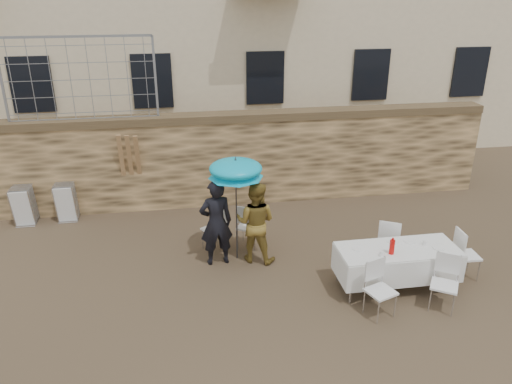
{
  "coord_description": "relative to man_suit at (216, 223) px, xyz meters",
  "views": [
    {
      "loc": [
        -0.99,
        -6.34,
        5.05
      ],
      "look_at": [
        0.4,
        2.2,
        1.4
      ],
      "focal_mm": 35.0,
      "sensor_mm": 36.0,
      "label": 1
    }
  ],
  "objects": [
    {
      "name": "ground",
      "position": [
        0.38,
        -2.11,
        -0.86
      ],
      "size": [
        80.0,
        80.0,
        0.0
      ],
      "primitive_type": "plane",
      "color": "brown",
      "rests_on": "ground"
    },
    {
      "name": "stone_wall",
      "position": [
        0.38,
        2.89,
        0.24
      ],
      "size": [
        13.0,
        0.5,
        2.2
      ],
      "primitive_type": "cube",
      "color": "olive",
      "rests_on": "ground"
    },
    {
      "name": "chain_link_fence",
      "position": [
        -2.62,
        2.89,
        2.24
      ],
      "size": [
        3.2,
        0.06,
        1.8
      ],
      "primitive_type": null,
      "color": "gray",
      "rests_on": "stone_wall"
    },
    {
      "name": "man_suit",
      "position": [
        0.0,
        0.0,
        0.0
      ],
      "size": [
        0.68,
        0.49,
        1.72
      ],
      "primitive_type": "imported",
      "rotation": [
        0.0,
        0.0,
        3.27
      ],
      "color": "black",
      "rests_on": "ground"
    },
    {
      "name": "woman_dress",
      "position": [
        0.75,
        0.0,
        -0.05
      ],
      "size": [
        0.98,
        0.89,
        1.63
      ],
      "primitive_type": "imported",
      "rotation": [
        0.0,
        0.0,
        2.71
      ],
      "color": "#B38D36",
      "rests_on": "ground"
    },
    {
      "name": "umbrella",
      "position": [
        0.4,
        0.1,
        0.97
      ],
      "size": [
        1.03,
        1.03,
        1.94
      ],
      "color": "#3F3F44",
      "rests_on": "ground"
    },
    {
      "name": "couple_chair_left",
      "position": [
        0.0,
        0.55,
        -0.38
      ],
      "size": [
        0.66,
        0.66,
        0.96
      ],
      "primitive_type": null,
      "rotation": [
        0.0,
        0.0,
        3.71
      ],
      "color": "white",
      "rests_on": "ground"
    },
    {
      "name": "couple_chair_right",
      "position": [
        0.7,
        0.55,
        -0.38
      ],
      "size": [
        0.64,
        0.64,
        0.96
      ],
      "primitive_type": null,
      "rotation": [
        0.0,
        0.0,
        2.69
      ],
      "color": "white",
      "rests_on": "ground"
    },
    {
      "name": "banquet_table",
      "position": [
        3.06,
        -1.34,
        -0.13
      ],
      "size": [
        2.1,
        0.85,
        0.78
      ],
      "color": "white",
      "rests_on": "ground"
    },
    {
      "name": "soda_bottle",
      "position": [
        2.86,
        -1.49,
        0.04
      ],
      "size": [
        0.09,
        0.09,
        0.26
      ],
      "primitive_type": "cylinder",
      "color": "red",
      "rests_on": "banquet_table"
    },
    {
      "name": "table_chair_front_left",
      "position": [
        2.46,
        -2.09,
        -0.38
      ],
      "size": [
        0.62,
        0.62,
        0.96
      ],
      "primitive_type": null,
      "rotation": [
        0.0,
        0.0,
        0.35
      ],
      "color": "white",
      "rests_on": "ground"
    },
    {
      "name": "table_chair_front_right",
      "position": [
        3.56,
        -2.09,
        -0.38
      ],
      "size": [
        0.66,
        0.66,
        0.96
      ],
      "primitive_type": null,
      "rotation": [
        0.0,
        0.0,
        -0.58
      ],
      "color": "white",
      "rests_on": "ground"
    },
    {
      "name": "table_chair_back",
      "position": [
        3.26,
        -0.54,
        -0.38
      ],
      "size": [
        0.65,
        0.65,
        0.96
      ],
      "primitive_type": null,
      "rotation": [
        0.0,
        0.0,
        2.62
      ],
      "color": "white",
      "rests_on": "ground"
    },
    {
      "name": "table_chair_side",
      "position": [
        4.46,
        -1.24,
        -0.38
      ],
      "size": [
        0.5,
        0.5,
        0.96
      ],
      "primitive_type": null,
      "rotation": [
        0.0,
        0.0,
        1.53
      ],
      "color": "white",
      "rests_on": "ground"
    },
    {
      "name": "chair_stack_left",
      "position": [
        -4.1,
        2.57,
        -0.4
      ],
      "size": [
        0.46,
        0.55,
        0.92
      ],
      "primitive_type": null,
      "color": "white",
      "rests_on": "ground"
    },
    {
      "name": "chair_stack_right",
      "position": [
        -3.2,
        2.57,
        -0.4
      ],
      "size": [
        0.46,
        0.47,
        0.92
      ],
      "primitive_type": null,
      "color": "white",
      "rests_on": "ground"
    },
    {
      "name": "wood_planks",
      "position": [
        -1.6,
        2.64,
        0.14
      ],
      "size": [
        0.7,
        0.2,
        2.0
      ],
      "primitive_type": null,
      "color": "#A37749",
      "rests_on": "ground"
    }
  ]
}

